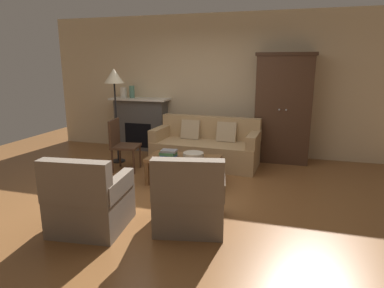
% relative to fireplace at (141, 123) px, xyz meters
% --- Properties ---
extents(ground_plane, '(9.60, 9.60, 0.00)m').
position_rel_fireplace_xyz_m(ground_plane, '(1.55, -2.30, -0.57)').
color(ground_plane, brown).
extents(back_wall, '(7.20, 0.10, 2.80)m').
position_rel_fireplace_xyz_m(back_wall, '(1.55, 0.25, 0.83)').
color(back_wall, beige).
rests_on(back_wall, ground).
extents(fireplace, '(1.26, 0.48, 1.12)m').
position_rel_fireplace_xyz_m(fireplace, '(0.00, 0.00, 0.00)').
color(fireplace, '#4C4947').
rests_on(fireplace, ground).
extents(armoire, '(1.06, 0.57, 2.03)m').
position_rel_fireplace_xyz_m(armoire, '(2.95, -0.08, 0.45)').
color(armoire, '#472D1E').
rests_on(armoire, ground).
extents(couch, '(1.96, 0.94, 0.86)m').
position_rel_fireplace_xyz_m(couch, '(1.63, -0.72, -0.25)').
color(couch, tan).
rests_on(couch, ground).
extents(coffee_table, '(1.10, 0.60, 0.42)m').
position_rel_fireplace_xyz_m(coffee_table, '(1.53, -1.79, -0.20)').
color(coffee_table, brown).
rests_on(coffee_table, ground).
extents(fruit_bowl, '(0.32, 0.32, 0.07)m').
position_rel_fireplace_xyz_m(fruit_bowl, '(1.68, -1.74, -0.11)').
color(fruit_bowl, beige).
rests_on(fruit_bowl, coffee_table).
extents(book_stack, '(0.27, 0.20, 0.11)m').
position_rel_fireplace_xyz_m(book_stack, '(1.30, -1.84, -0.09)').
color(book_stack, '#38569E').
rests_on(book_stack, coffee_table).
extents(mantel_vase_cream, '(0.14, 0.14, 0.22)m').
position_rel_fireplace_xyz_m(mantel_vase_cream, '(-0.38, -0.02, 0.66)').
color(mantel_vase_cream, beige).
rests_on(mantel_vase_cream, fireplace).
extents(mantel_vase_jade, '(0.11, 0.11, 0.26)m').
position_rel_fireplace_xyz_m(mantel_vase_jade, '(-0.18, -0.02, 0.68)').
color(mantel_vase_jade, slate).
rests_on(mantel_vase_jade, fireplace).
extents(armchair_near_left, '(0.85, 0.84, 0.88)m').
position_rel_fireplace_xyz_m(armchair_near_left, '(0.97, -3.51, -0.25)').
color(armchair_near_left, '#756656').
rests_on(armchair_near_left, ground).
extents(armchair_near_right, '(0.90, 0.90, 0.88)m').
position_rel_fireplace_xyz_m(armchair_near_right, '(2.04, -3.15, -0.25)').
color(armchair_near_right, '#756656').
rests_on(armchair_near_right, ground).
extents(side_chair_wooden, '(0.50, 0.50, 0.90)m').
position_rel_fireplace_xyz_m(side_chair_wooden, '(0.29, -1.47, -0.06)').
color(side_chair_wooden, '#472D1E').
rests_on(side_chair_wooden, ground).
extents(floor_lamp, '(0.36, 0.36, 1.75)m').
position_rel_fireplace_xyz_m(floor_lamp, '(-0.03, -1.03, 0.94)').
color(floor_lamp, black).
rests_on(floor_lamp, ground).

